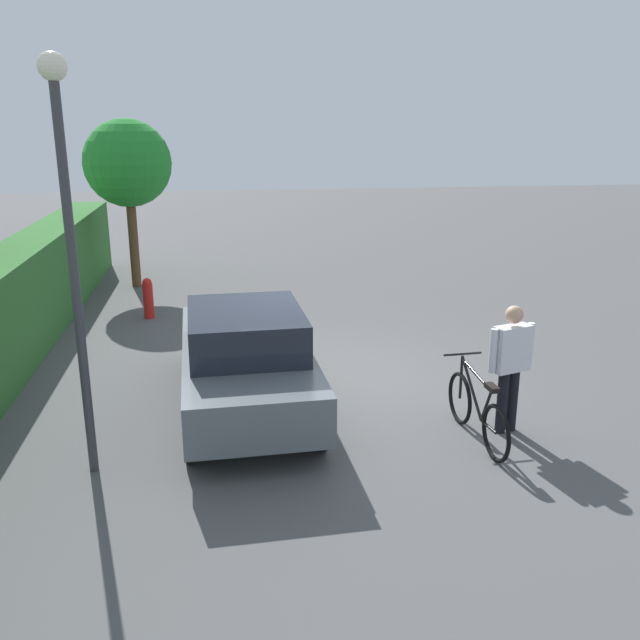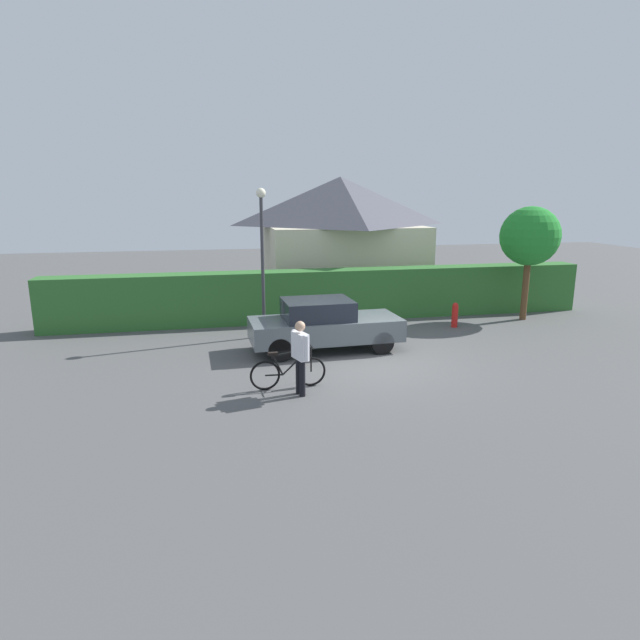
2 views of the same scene
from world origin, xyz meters
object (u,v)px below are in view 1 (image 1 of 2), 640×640
Objects in this scene: bicycle at (477,411)px; parked_car_near at (246,357)px; person_rider at (511,359)px; street_lamp at (68,217)px; tree_kerbside at (128,164)px; fire_hydrant at (148,298)px.

parked_car_near is at bearing 63.20° from bicycle.
person_rider is at bearing -110.33° from parked_car_near.
street_lamp is 8.99m from tree_kerbside.
person_rider is (0.19, -0.47, 0.57)m from bicycle.
tree_kerbside is (7.52, 2.26, 2.10)m from parked_car_near.
fire_hydrant is at bearing -169.11° from tree_kerbside.
bicycle is 10.48m from tree_kerbside.
person_rider is 0.37× the size of street_lamp.
street_lamp reaches higher than tree_kerbside.
bicycle is at bearing -116.80° from parked_car_near.
street_lamp is (-0.27, 4.95, 1.87)m from person_rider.
street_lamp is at bearing 91.01° from bicycle.
fire_hydrant is (-2.80, -0.54, -2.41)m from tree_kerbside.
fire_hydrant is at bearing 36.06° from bicycle.
tree_kerbside is at bearing 10.89° from fire_hydrant.
street_lamp is at bearing 129.38° from parked_car_near.
street_lamp is (-1.45, 1.77, 2.09)m from parked_car_near.
person_rider is 2.01× the size of fire_hydrant.
bicycle is 0.77m from person_rider.
parked_car_near reaches higher than fire_hydrant.
person_rider is 0.43× the size of tree_kerbside.
tree_kerbside is at bearing 3.12° from street_lamp.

